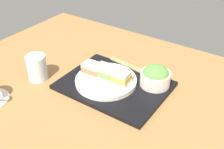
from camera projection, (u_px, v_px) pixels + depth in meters
ground_plane at (112, 97)px, 103.92cm from camera, size 140.00×100.00×3.00cm
serving_tray at (114, 85)px, 106.22cm from camera, size 38.84×29.21×1.45cm
sandwich_plate at (106, 81)px, 105.95cm from camera, size 23.16×23.16×1.77cm
sandwich_near at (120, 77)px, 101.76cm from camera, size 7.79×5.93×5.11cm
sandwich_middle at (106, 72)px, 103.94cm from camera, size 7.66×5.76×5.52cm
sandwich_far at (93, 69)px, 106.41cm from camera, size 7.61×5.65×4.89cm
salad_bowl at (155, 76)px, 103.26cm from camera, size 11.19×11.19×7.89cm
chopsticks_pair at (132, 67)px, 114.93cm from camera, size 23.04×4.89×0.70cm
drinking_glass at (37, 67)px, 108.68cm from camera, size 7.68×7.68×10.02cm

